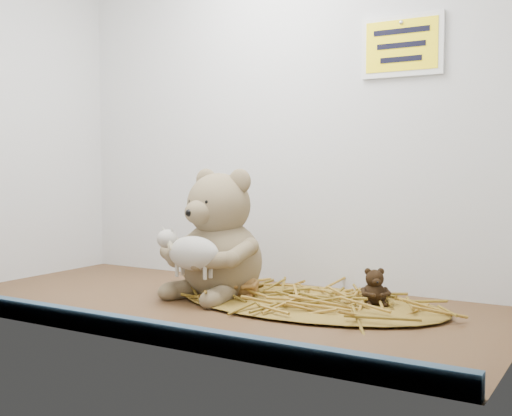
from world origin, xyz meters
The scene contains 8 objects.
alcove_shell centered at (0.00, 9.00, 45.00)cm, with size 120.40×60.20×90.40cm.
front_rail centered at (0.00, -28.80, 1.80)cm, with size 119.28×2.20×3.60cm, color #38566B.
straw_bed centered at (17.15, 9.98, 0.57)cm, with size 58.59×34.02×1.13cm, color brown.
main_teddy centered at (-2.99, 7.53, 14.12)cm, with size 22.77×24.03×28.24cm, color olive, non-canonical shape.
toy_lamb centered at (-2.99, -2.59, 10.86)cm, with size 15.35×9.37×9.92cm, color #BCB8A9, non-canonical shape.
mini_teddy_tan centered at (4.01, 6.76, 5.16)cm, with size 6.49×6.85×8.05cm, color olive, non-canonical shape.
mini_teddy_brown centered at (30.28, 13.20, 4.86)cm, with size 6.01×6.35×7.46cm, color black, non-canonical shape.
wall_sign centered at (30.00, 29.40, 55.00)cm, with size 16.00×1.20×11.00cm, color yellow.
Camera 1 is at (74.65, -108.67, 28.68)cm, focal length 45.00 mm.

